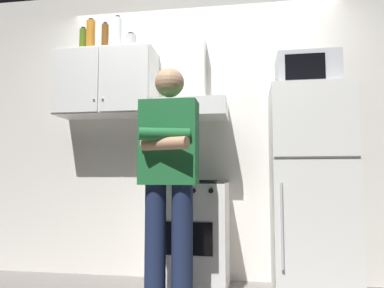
# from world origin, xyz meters

# --- Properties ---
(back_wall_tiled) EXTENTS (4.80, 0.10, 2.70)m
(back_wall_tiled) POSITION_xyz_m (0.00, 0.60, 1.35)
(back_wall_tiled) COLOR silver
(back_wall_tiled) RESTS_ON ground_plane
(upper_cabinet) EXTENTS (0.90, 0.37, 0.60)m
(upper_cabinet) POSITION_xyz_m (-0.85, 0.37, 1.75)
(upper_cabinet) COLOR silver
(stove_oven) EXTENTS (0.60, 0.62, 0.87)m
(stove_oven) POSITION_xyz_m (-0.05, 0.25, 0.43)
(stove_oven) COLOR white
(stove_oven) RESTS_ON ground_plane
(range_hood) EXTENTS (0.60, 0.44, 0.75)m
(range_hood) POSITION_xyz_m (-0.05, 0.38, 1.60)
(range_hood) COLOR white
(refrigerator) EXTENTS (0.60, 0.62, 1.60)m
(refrigerator) POSITION_xyz_m (0.90, 0.25, 0.80)
(refrigerator) COLOR white
(refrigerator) RESTS_ON ground_plane
(microwave) EXTENTS (0.48, 0.37, 0.28)m
(microwave) POSITION_xyz_m (0.90, 0.27, 1.74)
(microwave) COLOR #B7BABF
(microwave) RESTS_ON refrigerator
(person_standing) EXTENTS (0.38, 0.33, 1.64)m
(person_standing) POSITION_xyz_m (-0.10, -0.36, 0.90)
(person_standing) COLOR #192342
(person_standing) RESTS_ON ground_plane
(bottle_canister_steel) EXTENTS (0.10, 0.10, 0.18)m
(bottle_canister_steel) POSITION_xyz_m (-0.64, 0.42, 2.13)
(bottle_canister_steel) COLOR #B2B5BA
(bottle_canister_steel) RESTS_ON upper_cabinet
(bottle_olive_oil) EXTENTS (0.07, 0.07, 0.26)m
(bottle_olive_oil) POSITION_xyz_m (-1.11, 0.41, 2.18)
(bottle_olive_oil) COLOR #4C6B19
(bottle_olive_oil) RESTS_ON upper_cabinet
(bottle_liquor_amber) EXTENTS (0.08, 0.08, 0.32)m
(bottle_liquor_amber) POSITION_xyz_m (-1.01, 0.36, 2.20)
(bottle_liquor_amber) COLOR #B7721E
(bottle_liquor_amber) RESTS_ON upper_cabinet
(bottle_vodka_clear) EXTENTS (0.07, 0.07, 0.33)m
(bottle_vodka_clear) POSITION_xyz_m (-0.75, 0.35, 2.21)
(bottle_vodka_clear) COLOR silver
(bottle_vodka_clear) RESTS_ON upper_cabinet
(bottle_beer_brown) EXTENTS (0.06, 0.06, 0.27)m
(bottle_beer_brown) POSITION_xyz_m (-0.87, 0.35, 2.18)
(bottle_beer_brown) COLOR brown
(bottle_beer_brown) RESTS_ON upper_cabinet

